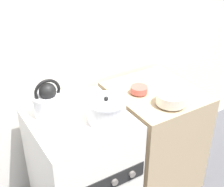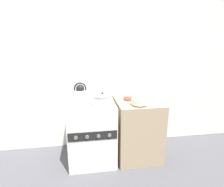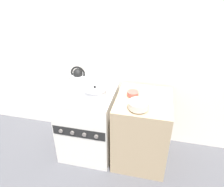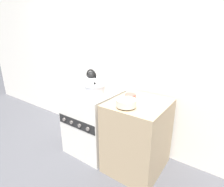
{
  "view_description": "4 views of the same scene",
  "coord_description": "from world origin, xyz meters",
  "px_view_note": "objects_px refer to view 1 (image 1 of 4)",
  "views": [
    {
      "loc": [
        -0.68,
        -1.19,
        1.95
      ],
      "look_at": [
        0.25,
        0.32,
        0.93
      ],
      "focal_mm": 50.0,
      "sensor_mm": 36.0,
      "label": 1
    },
    {
      "loc": [
        -0.06,
        -1.89,
        1.55
      ],
      "look_at": [
        0.28,
        0.3,
        0.95
      ],
      "focal_mm": 28.0,
      "sensor_mm": 36.0,
      "label": 2
    },
    {
      "loc": [
        0.75,
        -1.67,
        2.05
      ],
      "look_at": [
        0.3,
        0.28,
        0.89
      ],
      "focal_mm": 35.0,
      "sensor_mm": 36.0,
      "label": 3
    },
    {
      "loc": [
        1.42,
        -1.26,
        1.52
      ],
      "look_at": [
        0.3,
        0.32,
        0.87
      ],
      "focal_mm": 28.0,
      "sensor_mm": 36.0,
      "label": 4
    }
  ],
  "objects_px": {
    "stove": "(82,167)",
    "kettle": "(49,101)",
    "cooking_pot": "(106,110)",
    "enamel_bowl": "(171,99)",
    "small_ceramic_bowl": "(139,90)"
  },
  "relations": [
    {
      "from": "stove",
      "to": "cooking_pot",
      "type": "height_order",
      "value": "cooking_pot"
    },
    {
      "from": "stove",
      "to": "enamel_bowl",
      "type": "relative_size",
      "value": 4.16
    },
    {
      "from": "kettle",
      "to": "cooking_pot",
      "type": "height_order",
      "value": "kettle"
    },
    {
      "from": "stove",
      "to": "kettle",
      "type": "xyz_separation_m",
      "value": [
        -0.14,
        0.14,
        0.51
      ]
    },
    {
      "from": "stove",
      "to": "kettle",
      "type": "relative_size",
      "value": 3.37
    },
    {
      "from": "small_ceramic_bowl",
      "to": "enamel_bowl",
      "type": "bearing_deg",
      "value": -69.62
    },
    {
      "from": "enamel_bowl",
      "to": "small_ceramic_bowl",
      "type": "height_order",
      "value": "enamel_bowl"
    },
    {
      "from": "cooking_pot",
      "to": "small_ceramic_bowl",
      "type": "relative_size",
      "value": 2.02
    },
    {
      "from": "stove",
      "to": "kettle",
      "type": "distance_m",
      "value": 0.55
    },
    {
      "from": "kettle",
      "to": "enamel_bowl",
      "type": "height_order",
      "value": "kettle"
    },
    {
      "from": "small_ceramic_bowl",
      "to": "cooking_pot",
      "type": "bearing_deg",
      "value": -155.5
    },
    {
      "from": "small_ceramic_bowl",
      "to": "kettle",
      "type": "bearing_deg",
      "value": 173.01
    },
    {
      "from": "kettle",
      "to": "enamel_bowl",
      "type": "xyz_separation_m",
      "value": [
        0.74,
        -0.32,
        -0.05
      ]
    },
    {
      "from": "kettle",
      "to": "cooking_pot",
      "type": "xyz_separation_m",
      "value": [
        0.27,
        -0.25,
        -0.02
      ]
    },
    {
      "from": "stove",
      "to": "cooking_pot",
      "type": "xyz_separation_m",
      "value": [
        0.14,
        -0.11,
        0.49
      ]
    }
  ]
}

